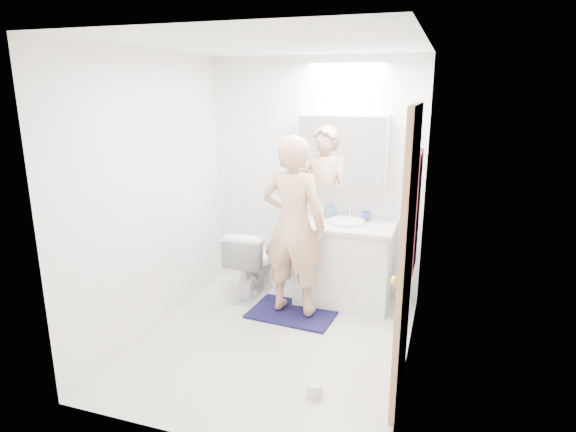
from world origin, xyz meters
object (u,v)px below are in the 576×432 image
at_px(toilet, 253,262).
at_px(toilet_paper_roll, 315,390).
at_px(vanity_cabinet, 344,266).
at_px(soap_bottle_a, 321,208).
at_px(toothbrush_cup, 366,216).
at_px(medicine_cabinet, 342,150).
at_px(soap_bottle_b, 331,209).
at_px(person, 293,226).

height_order(toilet, toilet_paper_roll, toilet).
distance_m(vanity_cabinet, soap_bottle_a, 0.62).
relative_size(toothbrush_cup, toilet_paper_roll, 0.92).
xyz_separation_m(medicine_cabinet, toilet, (-0.83, -0.33, -1.14)).
relative_size(toilet, toothbrush_cup, 7.05).
distance_m(vanity_cabinet, medicine_cabinet, 1.13).
xyz_separation_m(toilet, soap_bottle_b, (0.73, 0.30, 0.55)).
xyz_separation_m(toilet, soap_bottle_a, (0.63, 0.27, 0.57)).
bearing_deg(toilet_paper_roll, toothbrush_cup, 89.06).
distance_m(vanity_cabinet, soap_bottle_b, 0.58).
relative_size(toilet, soap_bottle_b, 4.23).
xyz_separation_m(vanity_cabinet, person, (-0.40, -0.41, 0.49)).
distance_m(vanity_cabinet, person, 0.75).
bearing_deg(person, toothbrush_cup, -130.06).
xyz_separation_m(soap_bottle_a, toothbrush_cup, (0.46, 0.01, -0.06)).
bearing_deg(soap_bottle_a, toothbrush_cup, 1.26).
xyz_separation_m(medicine_cabinet, toilet_paper_roll, (0.24, -1.78, -1.45)).
bearing_deg(person, soap_bottle_b, -104.48).
bearing_deg(soap_bottle_a, toilet, -157.34).
relative_size(person, toothbrush_cup, 16.28).
bearing_deg(soap_bottle_b, person, -109.10).
bearing_deg(vanity_cabinet, soap_bottle_b, 136.72).
bearing_deg(vanity_cabinet, toilet, -172.89).
relative_size(toilet, toilet_paper_roll, 6.52).
xyz_separation_m(medicine_cabinet, soap_bottle_a, (-0.19, -0.06, -0.58)).
xyz_separation_m(vanity_cabinet, toilet_paper_roll, (0.14, -1.57, -0.34)).
xyz_separation_m(person, toilet_paper_roll, (0.54, -1.16, -0.83)).
relative_size(medicine_cabinet, toothbrush_cup, 8.65).
height_order(toilet, toothbrush_cup, toothbrush_cup).
relative_size(soap_bottle_b, toothbrush_cup, 1.67).
height_order(vanity_cabinet, soap_bottle_b, soap_bottle_b).
bearing_deg(toothbrush_cup, toilet_paper_roll, -90.94).
height_order(soap_bottle_a, soap_bottle_b, soap_bottle_a).
distance_m(medicine_cabinet, toilet_paper_roll, 2.31).
height_order(soap_bottle_b, toothbrush_cup, soap_bottle_b).
height_order(medicine_cabinet, toilet, medicine_cabinet).
distance_m(toothbrush_cup, toilet_paper_roll, 1.92).
bearing_deg(medicine_cabinet, person, -115.83).
relative_size(vanity_cabinet, medicine_cabinet, 1.02).
bearing_deg(toothbrush_cup, soap_bottle_b, 176.82).
height_order(person, toilet_paper_roll, person).
bearing_deg(soap_bottle_b, toilet_paper_roll, -79.28).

